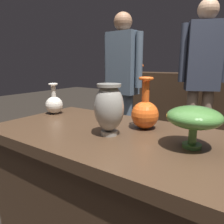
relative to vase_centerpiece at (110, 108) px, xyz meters
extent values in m
cube|color=#422D1E|center=(0.00, 0.04, -0.55)|extent=(1.10, 0.59, 0.75)
cube|color=#422D1E|center=(0.00, 0.04, -0.15)|extent=(1.20, 0.64, 0.05)
cube|color=#422D1E|center=(0.00, 2.24, -0.45)|extent=(2.60, 0.40, 0.95)
cube|color=#422D1E|center=(0.00, 2.24, 0.05)|extent=(2.60, 0.40, 0.04)
cylinder|color=gray|center=(0.00, 0.00, -0.11)|extent=(0.07, 0.07, 0.02)
ellipsoid|color=gray|center=(0.00, 0.00, 0.00)|extent=(0.13, 0.13, 0.21)
cylinder|color=gray|center=(0.00, 0.00, 0.10)|extent=(0.10, 0.10, 0.01)
sphere|color=#E55B1E|center=(0.08, 0.18, -0.06)|extent=(0.13, 0.13, 0.13)
cylinder|color=#E55B1E|center=(0.08, 0.18, 0.06)|extent=(0.04, 0.04, 0.12)
torus|color=#E55B1E|center=(0.08, 0.18, 0.12)|extent=(0.07, 0.07, 0.01)
sphere|color=silver|center=(-0.53, 0.14, -0.07)|extent=(0.11, 0.11, 0.11)
cylinder|color=silver|center=(-0.53, 0.14, 0.02)|extent=(0.03, 0.03, 0.09)
torus|color=silver|center=(-0.53, 0.14, 0.06)|extent=(0.06, 0.06, 0.01)
cylinder|color=#477A38|center=(0.34, 0.05, -0.12)|extent=(0.07, 0.07, 0.02)
cylinder|color=#477A38|center=(0.34, 0.05, -0.08)|extent=(0.03, 0.03, 0.06)
ellipsoid|color=#477A38|center=(0.34, 0.05, 0.00)|extent=(0.20, 0.20, 0.08)
cylinder|color=#E55B1E|center=(-1.04, 2.27, 0.07)|extent=(0.06, 0.06, 0.01)
cylinder|color=#E55B1E|center=(-1.04, 2.27, 0.11)|extent=(0.02, 0.02, 0.05)
ellipsoid|color=#E55B1E|center=(-1.04, 2.27, 0.16)|extent=(0.14, 0.14, 0.07)
cylinder|color=orange|center=(0.00, 2.29, 0.08)|extent=(0.06, 0.06, 0.02)
ellipsoid|color=orange|center=(0.00, 2.29, 0.16)|extent=(0.11, 0.11, 0.16)
cylinder|color=orange|center=(0.00, 2.29, 0.24)|extent=(0.09, 0.09, 0.01)
cylinder|color=#846B56|center=(0.10, 1.61, -0.50)|extent=(0.11, 0.11, 0.85)
cylinder|color=#846B56|center=(-0.03, 1.55, -0.50)|extent=(0.11, 0.11, 0.85)
cube|color=#333847|center=(0.04, 1.58, 0.26)|extent=(0.37, 0.30, 0.67)
sphere|color=tan|center=(0.04, 1.58, 0.69)|extent=(0.20, 0.20, 0.20)
cylinder|color=#333847|center=(-0.15, 1.50, 0.29)|extent=(0.07, 0.07, 0.57)
cylinder|color=slate|center=(-0.61, 1.20, -0.52)|extent=(0.11, 0.11, 0.80)
cylinder|color=slate|center=(-0.75, 1.21, -0.52)|extent=(0.11, 0.11, 0.80)
cube|color=slate|center=(-0.68, 1.20, 0.19)|extent=(0.33, 0.20, 0.63)
sphere|color=#9E7051|center=(-0.68, 1.20, 0.60)|extent=(0.19, 0.19, 0.19)
cylinder|color=slate|center=(-0.48, 1.19, 0.22)|extent=(0.07, 0.07, 0.54)
cylinder|color=slate|center=(-0.88, 1.21, 0.22)|extent=(0.07, 0.07, 0.54)
camera|label=1|loc=(0.52, -0.74, 0.18)|focal=34.12mm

